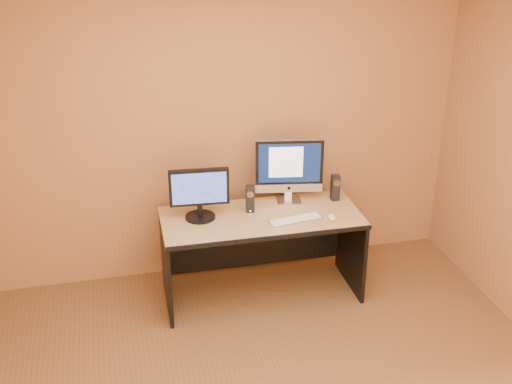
% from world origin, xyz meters
% --- Properties ---
extents(walls, '(4.00, 4.00, 2.60)m').
position_xyz_m(walls, '(0.00, 0.00, 1.30)').
color(walls, '#9C6A3F').
rests_on(walls, ground).
extents(desk, '(1.56, 0.70, 0.72)m').
position_xyz_m(desk, '(0.21, 1.46, 0.36)').
color(desk, '#A58A52').
rests_on(desk, ground).
extents(imac, '(0.58, 0.30, 0.53)m').
position_xyz_m(imac, '(0.50, 1.67, 0.98)').
color(imac, '#B8B9BD').
rests_on(imac, desk).
extents(second_monitor, '(0.48, 0.27, 0.41)m').
position_xyz_m(second_monitor, '(-0.25, 1.54, 0.92)').
color(second_monitor, black).
rests_on(second_monitor, desk).
extents(speaker_left, '(0.08, 0.08, 0.21)m').
position_xyz_m(speaker_left, '(0.15, 1.57, 0.82)').
color(speaker_left, black).
rests_on(speaker_left, desk).
extents(speaker_right, '(0.07, 0.08, 0.21)m').
position_xyz_m(speaker_right, '(0.87, 1.61, 0.82)').
color(speaker_right, black).
rests_on(speaker_right, desk).
extents(keyboard, '(0.43, 0.17, 0.02)m').
position_xyz_m(keyboard, '(0.45, 1.33, 0.73)').
color(keyboard, silver).
rests_on(keyboard, desk).
extents(mouse, '(0.07, 0.11, 0.03)m').
position_xyz_m(mouse, '(0.73, 1.28, 0.73)').
color(mouse, white).
rests_on(mouse, desk).
extents(cable_a, '(0.04, 0.21, 0.01)m').
position_xyz_m(cable_a, '(0.51, 1.71, 0.72)').
color(cable_a, black).
rests_on(cable_a, desk).
extents(cable_b, '(0.05, 0.17, 0.01)m').
position_xyz_m(cable_b, '(0.44, 1.74, 0.72)').
color(cable_b, black).
rests_on(cable_b, desk).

